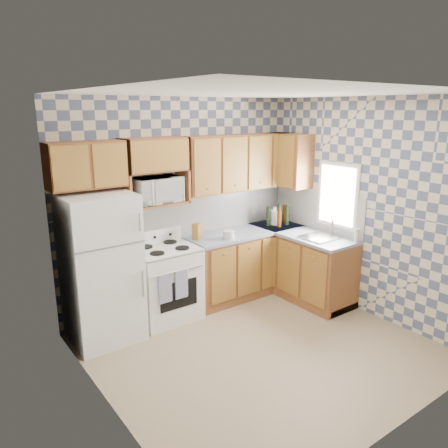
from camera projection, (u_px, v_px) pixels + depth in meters
The scene contains 31 objects.
floor at pixel (261, 348), 4.80m from camera, with size 3.40×3.40×0.00m, color gray.
back_wall at pixel (183, 204), 5.70m from camera, with size 3.40×0.02×2.70m, color #4F5A79.
right_wall at pixel (366, 209), 5.42m from camera, with size 0.02×3.20×2.70m, color #4F5A79.
backsplash_back at pixel (208, 211), 5.96m from camera, with size 2.60×0.01×0.56m, color white.
backsplash_right at pixel (317, 209), 6.08m from camera, with size 0.01×1.60×0.56m, color white.
refrigerator at pixel (101, 268), 4.83m from camera, with size 0.75×0.70×1.68m, color white.
stove_body at pixel (165, 284), 5.41m from camera, with size 0.76×0.65×0.90m, color white.
cooktop at pixel (164, 249), 5.30m from camera, with size 0.76×0.65×0.03m, color silver.
backguard at pixel (153, 236), 5.49m from camera, with size 0.76×0.08×0.17m, color white.
dish_towel_left at pixel (165, 288), 5.01m from camera, with size 0.17×0.03×0.35m, color navy.
dish_towel_right at pixel (181, 284), 5.13m from camera, with size 0.17×0.03×0.35m, color navy.
base_cabinets_back at pixel (245, 263), 6.17m from camera, with size 1.75×0.60×0.88m, color brown.
base_cabinets_right at pixel (300, 265), 6.11m from camera, with size 0.60×1.60×0.88m, color brown.
countertop_back at pixel (246, 232), 6.05m from camera, with size 1.77×0.63×0.04m, color slate.
countertop_right at pixel (301, 233), 5.99m from camera, with size 0.63×1.60×0.04m, color slate.
upper_cabinets_back at pixel (240, 162), 5.92m from camera, with size 1.75×0.33×0.74m, color brown.
upper_cabinets_fridge at pixel (86, 165), 4.68m from camera, with size 0.82×0.33×0.50m, color brown.
upper_cabinets_right at pixel (288, 160), 6.18m from camera, with size 0.33×0.70×0.74m, color brown.
microwave_shelf at pixel (156, 204), 5.28m from camera, with size 0.80×0.33×0.03m, color brown.
microwave at pixel (157, 190), 5.26m from camera, with size 0.56×0.38×0.31m, color white.
sink at pixel (321, 237), 5.71m from camera, with size 0.48×0.40×0.03m, color #B7B7BC.
window at pixel (338, 195), 5.74m from camera, with size 0.02×0.66×0.86m, color silver.
bottle_0 at pixel (279, 215), 6.31m from camera, with size 0.06×0.06×0.29m, color black.
bottle_1 at pixel (287, 215), 6.32m from camera, with size 0.06×0.06×0.27m, color black.
bottle_2 at pixel (285, 214), 6.43m from camera, with size 0.06×0.06×0.26m, color #532908.
bottle_3 at pixel (279, 219), 6.21m from camera, with size 0.06×0.06×0.24m, color #532908.
bottle_4 at pixel (268, 217), 6.27m from camera, with size 0.06×0.06×0.26m, color black.
knife_block at pixel (197, 231), 5.61m from camera, with size 0.09×0.09×0.21m, color brown.
electric_kettle at pixel (275, 217), 6.35m from camera, with size 0.16×0.16×0.21m, color white.
food_containers at pixel (229, 235), 5.65m from camera, with size 0.16×0.16×0.11m, color beige, non-canonical shape.
soap_bottle at pixel (357, 235), 5.50m from camera, with size 0.06×0.06×0.17m, color beige.
Camera 1 is at (-2.86, -3.22, 2.55)m, focal length 35.00 mm.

